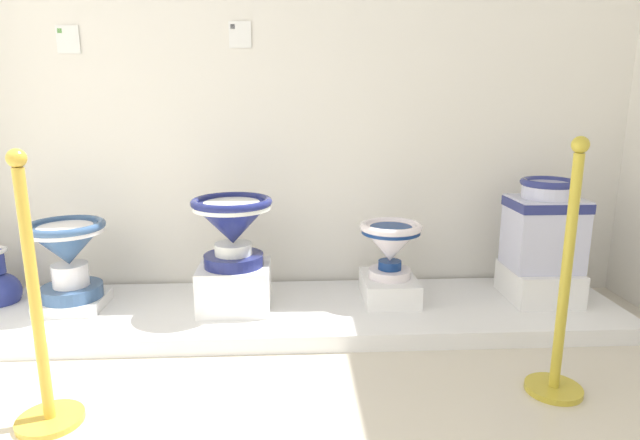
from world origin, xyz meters
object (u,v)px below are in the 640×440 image
info_placard_second (240,34)px  antique_toilet_rightmost (68,249)px  stanchion_post_near_left (40,342)px  stanchion_post_near_right (562,312)px  plinth_block_rightmost (74,303)px  info_placard_first (68,39)px  antique_toilet_pale_glazed (390,243)px  antique_toilet_tall_cobalt (545,223)px  plinth_block_pale_glazed (389,288)px  plinth_block_broad_patterned (235,287)px  plinth_block_tall_cobalt (539,283)px  antique_toilet_broad_patterned (232,223)px

info_placard_second → antique_toilet_rightmost: bearing=-157.4°
stanchion_post_near_left → stanchion_post_near_right: stanchion_post_near_right is taller
plinth_block_rightmost → info_placard_first: size_ratio=2.19×
antique_toilet_rightmost → stanchion_post_near_left: stanchion_post_near_left is taller
plinth_block_rightmost → antique_toilet_pale_glazed: bearing=1.4°
antique_toilet_tall_cobalt → antique_toilet_rightmost: bearing=-179.8°
plinth_block_pale_glazed → stanchion_post_near_left: stanchion_post_near_left is taller
plinth_block_broad_patterned → info_placard_second: bearing=85.7°
info_placard_first → stanchion_post_near_left: 1.73m
info_placard_first → plinth_block_tall_cobalt: bearing=-8.0°
plinth_block_pale_glazed → stanchion_post_near_left: 1.70m
antique_toilet_pale_glazed → info_placard_second: 1.39m
antique_toilet_pale_glazed → antique_toilet_tall_cobalt: size_ratio=0.69×
plinth_block_broad_patterned → antique_toilet_broad_patterned: size_ratio=0.89×
plinth_block_broad_patterned → info_placard_second: info_placard_second is taller
antique_toilet_broad_patterned → plinth_block_tall_cobalt: 1.69m
plinth_block_rightmost → antique_toilet_tall_cobalt: bearing=0.2°
antique_toilet_broad_patterned → antique_toilet_tall_cobalt: bearing=2.0°
plinth_block_pale_glazed → stanchion_post_near_right: bearing=-57.5°
antique_toilet_rightmost → info_placard_second: size_ratio=2.93×
info_placard_first → stanchion_post_near_right: 2.75m
antique_toilet_rightmost → antique_toilet_pale_glazed: size_ratio=1.21×
plinth_block_tall_cobalt → info_placard_first: info_placard_first is taller
antique_toilet_pale_glazed → info_placard_first: bearing=169.3°
info_placard_second → stanchion_post_near_left: info_placard_second is taller
antique_toilet_rightmost → plinth_block_tall_cobalt: (2.49, 0.01, -0.23)m
antique_toilet_pale_glazed → antique_toilet_broad_patterned: bearing=-173.9°
plinth_block_pale_glazed → antique_toilet_tall_cobalt: (0.82, -0.03, 0.36)m
info_placard_second → stanchion_post_near_left: 1.83m
plinth_block_broad_patterned → plinth_block_tall_cobalt: bearing=2.0°
plinth_block_rightmost → plinth_block_broad_patterned: 0.85m
antique_toilet_tall_cobalt → info_placard_first: (-2.53, 0.36, 0.96)m
antique_toilet_pale_glazed → antique_toilet_tall_cobalt: 0.83m
antique_toilet_rightmost → antique_toilet_broad_patterned: 0.86m
antique_toilet_rightmost → antique_toilet_broad_patterned: (0.85, -0.05, 0.14)m
plinth_block_broad_patterned → antique_toilet_pale_glazed: (0.83, 0.09, 0.20)m
plinth_block_rightmost → plinth_block_broad_patterned: bearing=-3.1°
plinth_block_rightmost → antique_toilet_pale_glazed: size_ratio=0.94×
antique_toilet_tall_cobalt → stanchion_post_near_left: stanchion_post_near_left is taller
plinth_block_broad_patterned → info_placard_second: size_ratio=2.64×
antique_toilet_broad_patterned → plinth_block_tall_cobalt: bearing=2.0°
stanchion_post_near_left → info_placard_first: bearing=103.2°
antique_toilet_pale_glazed → stanchion_post_near_left: (-1.41, -0.94, -0.08)m
plinth_block_pale_glazed → info_placard_second: (-0.79, 0.32, 1.34)m
plinth_block_pale_glazed → info_placard_first: size_ratio=2.56×
antique_toilet_rightmost → info_placard_second: (0.88, 0.37, 1.09)m
plinth_block_rightmost → antique_toilet_rightmost: antique_toilet_rightmost is taller
plinth_block_pale_glazed → info_placard_first: 2.18m
antique_toilet_broad_patterned → antique_toilet_tall_cobalt: (1.64, 0.06, -0.03)m
info_placard_second → stanchion_post_near_right: 2.09m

